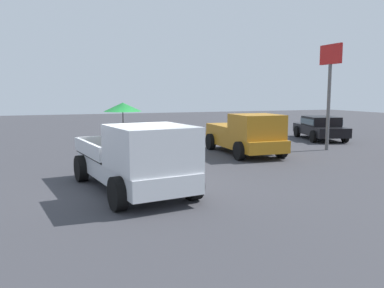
# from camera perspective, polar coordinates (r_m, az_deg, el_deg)

# --- Properties ---
(ground_plane) EXTENTS (80.00, 80.00, 0.00)m
(ground_plane) POSITION_cam_1_polar(r_m,az_deg,el_deg) (11.36, -8.60, -6.46)
(ground_plane) COLOR #38383D
(pickup_truck_main) EXTENTS (5.27, 2.84, 2.38)m
(pickup_truck_main) POSITION_cam_1_polar(r_m,az_deg,el_deg) (10.80, -7.86, -1.90)
(pickup_truck_main) COLOR black
(pickup_truck_main) RESTS_ON ground
(pickup_truck_red) EXTENTS (4.86, 2.31, 1.80)m
(pickup_truck_red) POSITION_cam_1_polar(r_m,az_deg,el_deg) (17.60, 7.70, 1.38)
(pickup_truck_red) COLOR black
(pickup_truck_red) RESTS_ON ground
(parked_sedan_near) EXTENTS (4.62, 2.91, 1.33)m
(parked_sedan_near) POSITION_cam_1_polar(r_m,az_deg,el_deg) (24.05, 17.89, 2.38)
(parked_sedan_near) COLOR black
(parked_sedan_near) RESTS_ON ground
(motel_sign) EXTENTS (1.40, 0.16, 4.89)m
(motel_sign) POSITION_cam_1_polar(r_m,az_deg,el_deg) (19.71, 19.13, 9.19)
(motel_sign) COLOR #59595B
(motel_sign) RESTS_ON ground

